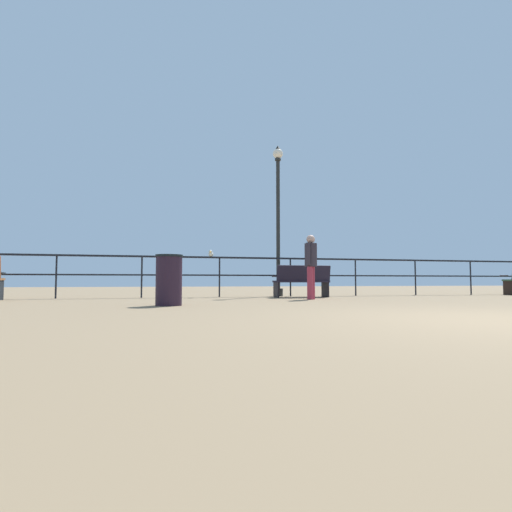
{
  "coord_description": "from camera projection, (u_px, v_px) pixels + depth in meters",
  "views": [
    {
      "loc": [
        -3.9,
        -3.56,
        0.43
      ],
      "look_at": [
        -1.16,
        7.13,
        1.11
      ],
      "focal_mm": 28.71,
      "sensor_mm": 36.0,
      "label": 1
    }
  ],
  "objects": [
    {
      "name": "lamppost_center",
      "position": [
        278.0,
        212.0,
        12.08
      ],
      "size": [
        0.3,
        0.3,
        4.48
      ],
      "color": "black",
      "rests_on": "ground_plane"
    },
    {
      "name": "seagull_on_rail",
      "position": [
        211.0,
        254.0,
        11.24
      ],
      "size": [
        0.19,
        0.37,
        0.17
      ],
      "color": "silver",
      "rests_on": "pier_railing"
    },
    {
      "name": "trash_bin",
      "position": [
        169.0,
        280.0,
        7.26
      ],
      "size": [
        0.48,
        0.48,
        0.9
      ],
      "color": "black",
      "rests_on": "ground_plane"
    },
    {
      "name": "bench_near_left",
      "position": [
        302.0,
        280.0,
        10.99
      ],
      "size": [
        1.49,
        0.71,
        0.86
      ],
      "color": "black",
      "rests_on": "ground_plane"
    },
    {
      "name": "person_by_bench",
      "position": [
        311.0,
        262.0,
        9.77
      ],
      "size": [
        0.35,
        0.4,
        1.54
      ],
      "color": "#9C2C3D",
      "rests_on": "ground_plane"
    },
    {
      "name": "pier_railing",
      "position": [
        290.0,
        268.0,
        11.81
      ],
      "size": [
        20.73,
        0.05,
        1.11
      ],
      "color": "black",
      "rests_on": "ground_plane"
    }
  ]
}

